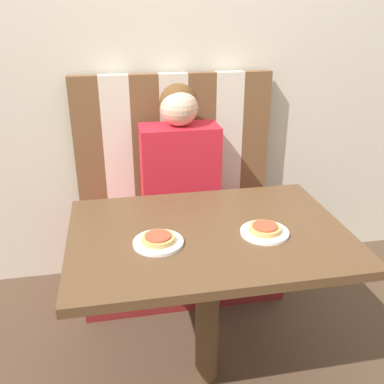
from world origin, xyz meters
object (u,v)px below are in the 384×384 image
person (180,157)px  plate_left (158,242)px  plate_right (265,232)px  pizza_right (265,228)px  pizza_left (158,238)px

person → plate_left: size_ratio=3.92×
plate_left → plate_right: same height
plate_left → pizza_right: pizza_right is taller
person → plate_right: person is taller
plate_left → plate_right: (0.40, 0.00, 0.00)m
pizza_left → plate_right: bearing=0.0°
plate_right → person: bearing=105.0°
plate_left → plate_right: bearing=0.0°
person → pizza_left: (-0.20, -0.75, -0.04)m
plate_left → pizza_right: 0.40m
person → pizza_right: 0.78m
plate_left → pizza_left: bearing=0.0°
person → plate_left: (-0.20, -0.75, -0.06)m
plate_left → plate_right: 0.40m
person → pizza_right: person is taller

